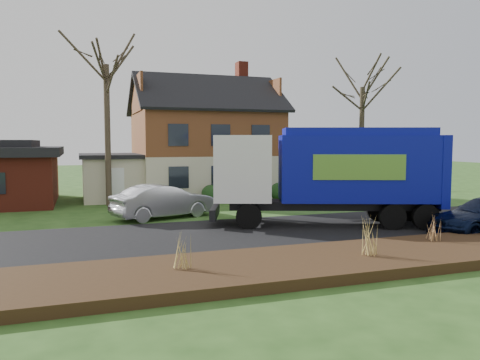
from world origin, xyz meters
name	(u,v)px	position (x,y,z in m)	size (l,w,h in m)	color
ground	(247,234)	(0.00, 0.00, 0.00)	(120.00, 120.00, 0.00)	#264918
road	(247,234)	(0.00, 0.00, 0.01)	(80.00, 7.00, 0.02)	black
mulch_verge	(311,263)	(0.00, -5.30, 0.15)	(80.00, 3.50, 0.30)	black
main_house	(198,135)	(1.49, 13.91, 4.03)	(12.95, 8.95, 9.26)	beige
garbage_truck	(332,170)	(4.12, 0.70, 2.41)	(10.03, 5.84, 4.17)	black
silver_sedan	(164,201)	(-2.42, 4.90, 0.80)	(1.69, 4.83, 1.59)	#999BA0
tree_front_west	(105,43)	(-4.60, 10.18, 8.99)	(3.67, 3.67, 10.92)	#433728
tree_front_east	(363,69)	(11.27, 9.27, 8.27)	(3.66, 3.66, 10.17)	#3A3223
tree_back	(220,85)	(5.65, 22.47, 8.56)	(3.24, 3.24, 10.27)	#3A2C22
grass_clump_west	(183,251)	(-3.66, -5.20, 0.75)	(0.34, 0.28, 0.91)	tan
grass_clump_mid	(370,237)	(1.80, -5.51, 0.83)	(0.38, 0.31, 1.07)	tan
grass_clump_east	(434,228)	(4.98, -4.53, 0.74)	(0.35, 0.29, 0.88)	#A77A49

